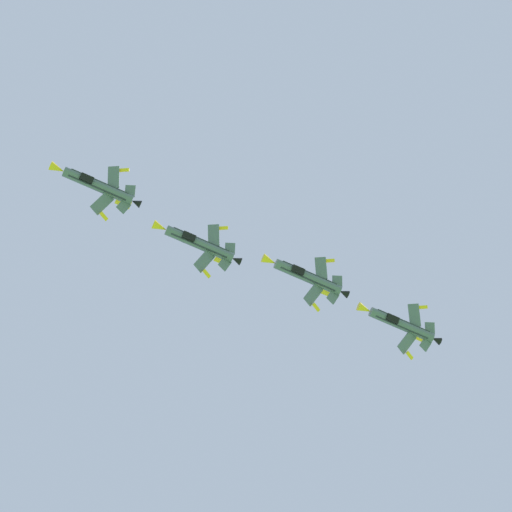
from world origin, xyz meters
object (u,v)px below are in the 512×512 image
at_px(fighter_jet_left_wing, 198,243).
at_px(fighter_jet_right_wing, 306,277).
at_px(fighter_jet_lead, 96,185).
at_px(fighter_jet_left_outer, 400,324).

xyz_separation_m(fighter_jet_left_wing, fighter_jet_right_wing, (15.35, 11.29, -0.29)).
height_order(fighter_jet_lead, fighter_jet_right_wing, fighter_jet_lead).
height_order(fighter_jet_left_wing, fighter_jet_left_outer, fighter_jet_left_outer).
relative_size(fighter_jet_left_wing, fighter_jet_left_outer, 1.00).
bearing_deg(fighter_jet_left_wing, fighter_jet_right_wing, -96.80).
distance_m(fighter_jet_right_wing, fighter_jet_left_outer, 19.11).
bearing_deg(fighter_jet_right_wing, fighter_jet_left_wing, 83.20).
xyz_separation_m(fighter_jet_right_wing, fighter_jet_left_outer, (12.62, 14.24, 1.88)).
height_order(fighter_jet_lead, fighter_jet_left_wing, fighter_jet_lead).
bearing_deg(fighter_jet_left_outer, fighter_jet_right_wing, 95.32).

